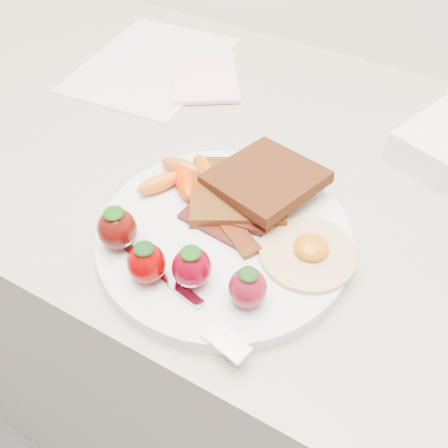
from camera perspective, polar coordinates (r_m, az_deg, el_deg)
The scene contains 11 objects.
counter at distance 0.99m, azimuth 3.55°, elevation -13.22°, with size 2.00×0.60×0.90m, color gray.
plate at distance 0.53m, azimuth -0.00°, elevation -1.39°, with size 0.27×0.27×0.02m, color white.
toast_lower at distance 0.56m, azimuth 1.55°, elevation 3.77°, with size 0.10×0.10×0.01m, color #471906.
toast_upper at distance 0.55m, azimuth 4.74°, elevation 5.17°, with size 0.11×0.11×0.01m, color black.
fried_egg at distance 0.51m, azimuth 9.64°, elevation -3.15°, with size 0.12×0.12×0.02m.
bacon_strips at distance 0.53m, azimuth 0.15°, elevation 0.01°, with size 0.10×0.06×0.01m.
baby_carrots at distance 0.57m, azimuth -4.74°, elevation 5.52°, with size 0.08×0.10×0.02m.
strawberries at distance 0.48m, azimuth -6.30°, elevation -3.89°, with size 0.18×0.06×0.05m.
fork at distance 0.47m, azimuth -3.94°, elevation -9.06°, with size 0.16×0.06×0.00m.
paper_sheet at distance 0.84m, azimuth -8.23°, elevation 17.64°, with size 0.20×0.26×0.00m, color silver.
notepad at distance 0.79m, azimuth -2.23°, elevation 16.50°, with size 0.10×0.14×0.01m, color #FFCDDB.
Camera 1 is at (0.19, 1.25, 1.31)m, focal length 40.00 mm.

